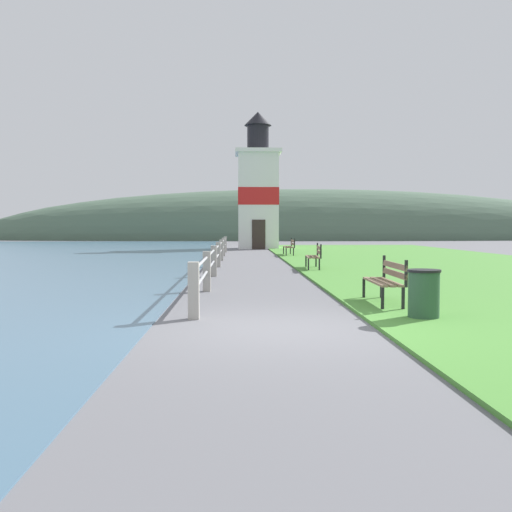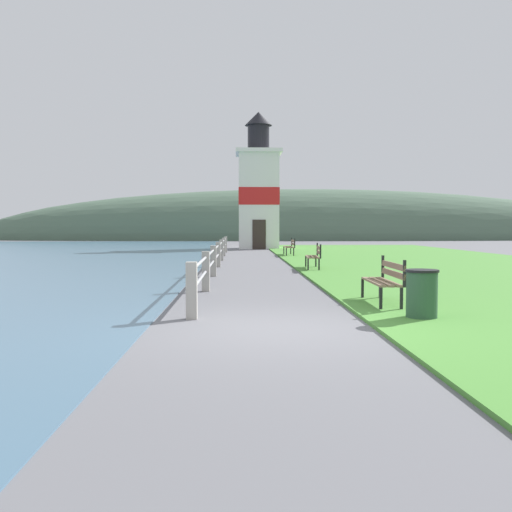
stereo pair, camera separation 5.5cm
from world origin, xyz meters
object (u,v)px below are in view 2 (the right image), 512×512
Objects in this scene: trash_bin at (422,295)px; park_bench_far at (290,246)px; park_bench_midway at (315,255)px; lighthouse at (258,192)px; park_bench_near at (385,278)px.

park_bench_far is at bearing 90.79° from trash_bin.
park_bench_midway is 2.09× the size of trash_bin.
park_bench_midway is at bearing 91.54° from trash_bin.
park_bench_midway is 0.19× the size of lighthouse.
park_bench_near is 1.78m from trash_bin.
lighthouse is at bearing -85.93° from park_bench_near.
park_bench_near and park_bench_midway have the same top height.
lighthouse is 11.25× the size of trash_bin.
lighthouse reaches higher than park_bench_near.
park_bench_midway is 20.01m from lighthouse.
park_bench_near is at bearing 94.59° from trash_bin.
park_bench_near is at bearing 91.11° from park_bench_far.
trash_bin is at bearing -86.99° from lighthouse.
park_bench_far is (0.01, 9.63, 0.00)m from park_bench_midway.
lighthouse is at bearing 93.01° from trash_bin.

